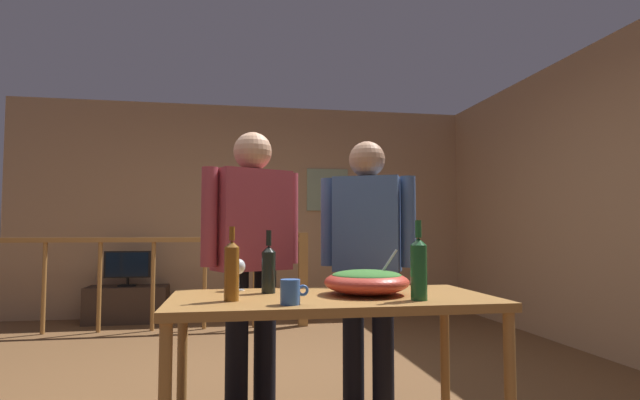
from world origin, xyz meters
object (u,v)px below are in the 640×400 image
object	(u,v)px
person_standing_right	(368,248)
wine_bottle_amber	(232,269)
stair_railing	(200,269)
wine_bottle_dark	(269,268)
wine_bottle_green	(419,267)
person_standing_left	(252,244)
framed_picture	(327,190)
serving_table	(332,311)
salad_bowl	(367,281)
wine_glass	(238,268)
flat_screen_tv	(128,265)
tv_console	(127,304)
mug_blue	(291,292)

from	to	relation	value
person_standing_right	wine_bottle_amber	bearing A→B (deg)	66.55
stair_railing	wine_bottle_dark	size ratio (longest dim) A/B	10.76
wine_bottle_green	person_standing_left	distance (m)	1.10
framed_picture	person_standing_left	bearing A→B (deg)	-107.74
serving_table	wine_bottle_amber	size ratio (longest dim) A/B	4.61
salad_bowl	wine_glass	xyz separation A→B (m)	(-0.60, 0.27, 0.05)
serving_table	salad_bowl	bearing A→B (deg)	4.77
serving_table	salad_bowl	distance (m)	0.22
person_standing_left	salad_bowl	bearing A→B (deg)	105.53
flat_screen_tv	wine_bottle_dark	world-z (taller)	wine_bottle_dark
framed_picture	person_standing_right	bearing A→B (deg)	-96.79
flat_screen_tv	wine_bottle_amber	distance (m)	4.06
flat_screen_tv	person_standing_left	xyz separation A→B (m)	(1.30, -3.15, 0.32)
wine_bottle_amber	person_standing_left	world-z (taller)	person_standing_left
tv_console	person_standing_left	distance (m)	3.52
stair_railing	person_standing_left	distance (m)	2.68
serving_table	wine_bottle_amber	xyz separation A→B (m)	(-0.46, -0.10, 0.21)
wine_bottle_amber	framed_picture	bearing A→B (deg)	73.73
wine_bottle_dark	wine_glass	bearing A→B (deg)	138.10
flat_screen_tv	wine_bottle_dark	size ratio (longest dim) A/B	1.65
wine_bottle_amber	wine_bottle_dark	bearing A→B (deg)	54.40
tv_console	wine_glass	xyz separation A→B (m)	(1.22, -3.53, 0.65)
framed_picture	flat_screen_tv	xyz separation A→B (m)	(-2.41, -0.32, -0.94)
tv_console	serving_table	size ratio (longest dim) A/B	0.60
wine_bottle_green	mug_blue	xyz separation A→B (m)	(-0.57, -0.03, -0.09)
flat_screen_tv	wine_bottle_green	bearing A→B (deg)	-63.42
serving_table	tv_console	bearing A→B (deg)	113.41
framed_picture	wine_bottle_green	size ratio (longest dim) A/B	1.56
wine_bottle_amber	person_standing_left	bearing A→B (deg)	81.06
serving_table	person_standing_right	distance (m)	0.77
wine_bottle_dark	mug_blue	distance (m)	0.41
person_standing_left	wine_bottle_dark	bearing A→B (deg)	72.91
stair_railing	serving_table	world-z (taller)	stair_railing
wine_glass	stair_railing	bearing A→B (deg)	97.22
tv_console	wine_bottle_dark	bearing A→B (deg)	-69.53
tv_console	person_standing_left	xyz separation A→B (m)	(1.30, -3.18, 0.76)
flat_screen_tv	wine_bottle_dark	bearing A→B (deg)	-69.37
framed_picture	wine_glass	bearing A→B (deg)	-107.33
flat_screen_tv	person_standing_left	distance (m)	3.42
tv_console	wine_bottle_amber	distance (m)	4.14
stair_railing	flat_screen_tv	xyz separation A→B (m)	(-0.85, 0.53, 0.01)
wine_glass	person_standing_left	world-z (taller)	person_standing_left
serving_table	wine_bottle_dark	bearing A→B (deg)	151.61
wine_glass	salad_bowl	bearing A→B (deg)	-24.06
framed_picture	person_standing_right	size ratio (longest dim) A/B	0.34
flat_screen_tv	mug_blue	world-z (taller)	mug_blue
salad_bowl	flat_screen_tv	bearing A→B (deg)	115.84
person_standing_right	person_standing_left	bearing A→B (deg)	24.70
wine_glass	wine_bottle_green	distance (m)	0.92
flat_screen_tv	person_standing_right	bearing A→B (deg)	-57.60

